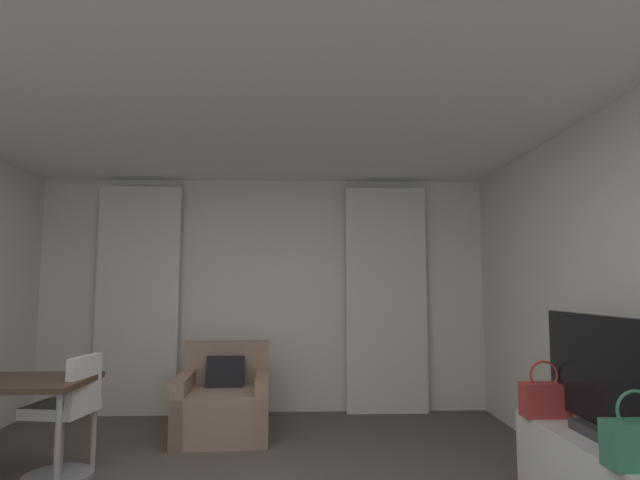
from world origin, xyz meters
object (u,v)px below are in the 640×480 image
armchair (224,404)px  tv_flatscreen (599,378)px  handbag_primary (545,398)px  handbag_secondary (637,442)px  desk_chair (65,424)px

armchair → tv_flatscreen: (2.47, -1.89, 0.57)m
armchair → handbag_primary: size_ratio=2.42×
handbag_primary → armchair: bearing=148.1°
armchair → handbag_secondary: handbag_secondary is taller
handbag_primary → handbag_secondary: same height
tv_flatscreen → handbag_secondary: (-0.12, -0.51, -0.21)m
armchair → tv_flatscreen: 3.17m
tv_flatscreen → handbag_primary: 0.49m
handbag_primary → handbag_secondary: bearing=-90.4°
armchair → handbag_secondary: bearing=-45.7°
desk_chair → tv_flatscreen: (3.45, -0.85, 0.46)m
tv_flatscreen → handbag_secondary: 0.56m
armchair → handbag_primary: (2.35, -1.46, 0.36)m
handbag_primary → handbag_secondary: (-0.01, -0.94, 0.00)m
armchair → desk_chair: 1.43m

